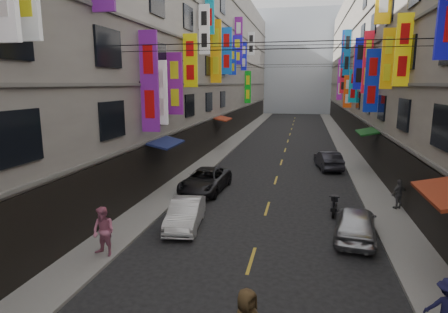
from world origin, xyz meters
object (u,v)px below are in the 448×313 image
at_px(scooter_far_right, 334,205).
at_px(car_right_far, 328,160).
at_px(pedestrian_lfar, 104,231).
at_px(pedestrian_rnear, 447,309).
at_px(car_left_far, 205,180).
at_px(car_right_mid, 356,223).
at_px(pedestrian_rfar, 399,194).
at_px(car_left_mid, 185,214).

relative_size(scooter_far_right, car_right_far, 0.43).
bearing_deg(scooter_far_right, pedestrian_lfar, 44.13).
bearing_deg(car_right_far, pedestrian_rnear, 85.79).
relative_size(pedestrian_lfar, pedestrian_rnear, 1.17).
distance_m(car_left_far, car_right_mid, 9.71).
xyz_separation_m(car_left_far, pedestrian_rnear, (9.40, -11.80, 0.24)).
relative_size(car_right_mid, pedestrian_rfar, 2.65).
distance_m(car_left_mid, car_right_far, 15.34).
bearing_deg(pedestrian_lfar, pedestrian_rfar, 47.09).
xyz_separation_m(car_left_mid, car_left_far, (-0.60, 5.76, 0.05)).
relative_size(car_right_far, pedestrian_rnear, 2.62).
height_order(car_right_far, pedestrian_rfar, pedestrian_rfar).
bearing_deg(car_left_mid, pedestrian_lfar, -126.21).
bearing_deg(pedestrian_lfar, car_left_far, 94.90).
distance_m(car_left_mid, pedestrian_lfar, 4.16).
relative_size(pedestrian_lfar, pedestrian_rfar, 1.21).
distance_m(pedestrian_lfar, pedestrian_rnear, 11.07).
bearing_deg(car_left_mid, car_right_mid, -5.35).
height_order(car_left_mid, car_right_far, car_right_far).
xyz_separation_m(car_left_mid, pedestrian_rfar, (10.00, 4.38, 0.26)).
relative_size(car_left_far, pedestrian_rfar, 3.18).
xyz_separation_m(car_left_far, pedestrian_rfar, (10.60, -1.38, 0.21)).
height_order(car_left_far, pedestrian_rnear, pedestrian_rnear).
bearing_deg(car_right_far, pedestrian_rfar, 98.41).
relative_size(car_left_mid, pedestrian_lfar, 2.06).
bearing_deg(pedestrian_rnear, pedestrian_lfar, -0.18).
xyz_separation_m(car_left_mid, car_right_mid, (7.40, 0.25, 0.06)).
bearing_deg(pedestrian_rnear, car_right_far, -72.43).
xyz_separation_m(car_right_mid, car_right_far, (-0.35, 13.38, -0.01)).
distance_m(car_right_mid, pedestrian_rfar, 4.89).
bearing_deg(pedestrian_rfar, car_left_mid, -8.75).
height_order(pedestrian_lfar, pedestrian_rfar, pedestrian_lfar).
height_order(car_left_mid, car_right_mid, car_right_mid).
height_order(pedestrian_lfar, pedestrian_rnear, pedestrian_lfar).
height_order(car_right_mid, pedestrian_lfar, pedestrian_lfar).
height_order(car_right_far, pedestrian_rnear, pedestrian_rnear).
distance_m(car_left_far, pedestrian_lfar, 9.49).
bearing_deg(car_right_mid, car_right_far, -81.22).
relative_size(car_left_far, pedestrian_rnear, 3.07).
xyz_separation_m(car_right_far, pedestrian_lfar, (-9.05, -17.25, 0.37)).
height_order(car_left_far, pedestrian_lfar, pedestrian_lfar).
relative_size(scooter_far_right, pedestrian_lfar, 0.96).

